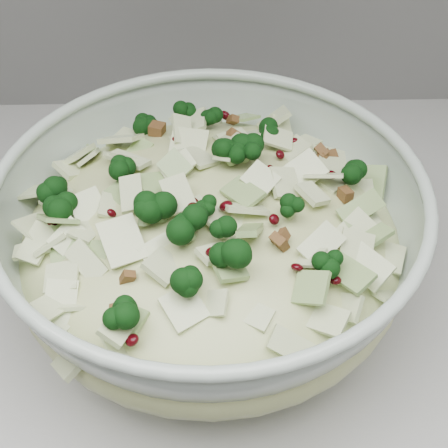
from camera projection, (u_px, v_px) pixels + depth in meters
mixing_bowl at (211, 242)px, 0.60m from camera, size 0.51×0.51×0.16m
salad at (210, 223)px, 0.58m from camera, size 0.51×0.51×0.16m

